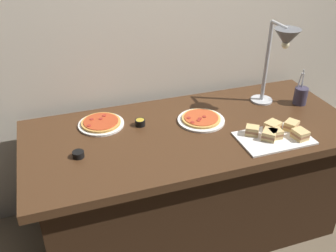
% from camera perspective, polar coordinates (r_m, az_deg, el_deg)
% --- Properties ---
extents(ground_plane, '(8.00, 8.00, 0.00)m').
position_cam_1_polar(ground_plane, '(2.66, 3.06, -14.61)').
color(ground_plane, brown).
extents(back_wall, '(4.40, 0.04, 2.40)m').
position_cam_1_polar(back_wall, '(2.44, -0.55, 14.25)').
color(back_wall, beige).
rests_on(back_wall, ground_plane).
extents(buffet_table, '(1.90, 0.84, 0.76)m').
position_cam_1_polar(buffet_table, '(2.41, 3.32, -8.15)').
color(buffet_table, '#422816').
rests_on(buffet_table, ground_plane).
extents(heat_lamp, '(0.15, 0.30, 0.53)m').
position_cam_1_polar(heat_lamp, '(2.32, 16.60, 11.33)').
color(heat_lamp, '#B7BABF').
rests_on(heat_lamp, buffet_table).
extents(pizza_plate_front, '(0.27, 0.27, 0.03)m').
position_cam_1_polar(pizza_plate_front, '(2.25, -9.93, 0.41)').
color(pizza_plate_front, white).
rests_on(pizza_plate_front, buffet_table).
extents(pizza_plate_center, '(0.28, 0.28, 0.03)m').
position_cam_1_polar(pizza_plate_center, '(2.27, 4.95, 1.00)').
color(pizza_plate_center, white).
rests_on(pizza_plate_center, buffet_table).
extents(sandwich_platter, '(0.40, 0.25, 0.06)m').
position_cam_1_polar(sandwich_platter, '(2.19, 15.79, -1.10)').
color(sandwich_platter, white).
rests_on(sandwich_platter, buffet_table).
extents(sauce_cup_near, '(0.06, 0.06, 0.04)m').
position_cam_1_polar(sauce_cup_near, '(2.22, -4.17, 0.54)').
color(sauce_cup_near, black).
rests_on(sauce_cup_near, buffet_table).
extents(sauce_cup_far, '(0.06, 0.06, 0.03)m').
position_cam_1_polar(sauce_cup_far, '(2.00, -13.22, -4.10)').
color(sauce_cup_far, black).
rests_on(sauce_cup_far, buffet_table).
extents(utensil_holder, '(0.08, 0.08, 0.23)m').
position_cam_1_polar(utensil_holder, '(2.58, 19.12, 4.33)').
color(utensil_holder, '#383347').
rests_on(utensil_holder, buffet_table).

